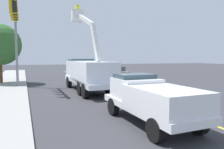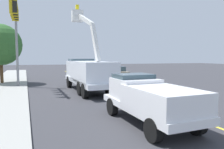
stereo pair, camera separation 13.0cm
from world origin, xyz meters
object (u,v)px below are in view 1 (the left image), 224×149
Objects in this scene: passing_minivan at (114,72)px; traffic_signal_mast at (15,24)px; utility_bucket_truck at (88,72)px; traffic_cone_mid_front at (95,80)px; service_pickup_truck at (150,98)px.

traffic_signal_mast is (-5.18, 10.64, 4.70)m from passing_minivan.
utility_bucket_truck is at bearing 148.56° from passing_minivan.
traffic_cone_mid_front is 0.10× the size of traffic_signal_mast.
service_pickup_truck is 1.16× the size of passing_minivan.
traffic_signal_mast reaches higher than traffic_cone_mid_front.
passing_minivan reaches higher than traffic_cone_mid_front.
passing_minivan is 6.22× the size of traffic_cone_mid_front.
service_pickup_truck is 0.70× the size of traffic_signal_mast.
utility_bucket_truck reaches higher than service_pickup_truck.
passing_minivan is (7.89, -4.82, -0.64)m from utility_bucket_truck.
service_pickup_truck is 14.58m from traffic_signal_mast.
passing_minivan is 4.64m from traffic_cone_mid_front.
traffic_signal_mast is (-1.84, 7.47, 5.28)m from traffic_cone_mid_front.
utility_bucket_truck is 4.99m from traffic_cone_mid_front.
utility_bucket_truck reaches higher than traffic_cone_mid_front.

